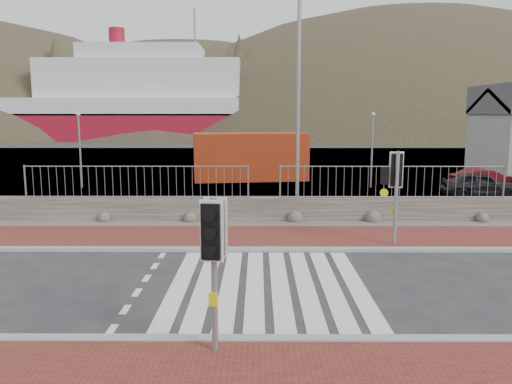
{
  "coord_description": "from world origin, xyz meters",
  "views": [
    {
      "loc": [
        -0.22,
        -11.39,
        4.06
      ],
      "look_at": [
        -0.29,
        3.0,
        1.79
      ],
      "focal_mm": 35.0,
      "sensor_mm": 36.0,
      "label": 1
    }
  ],
  "objects_px": {
    "traffic_signal_near": "(214,243)",
    "car_b": "(485,179)",
    "car_a": "(481,185)",
    "ferry": "(103,105)",
    "traffic_signal_far": "(396,178)",
    "streetlight": "(302,92)",
    "shipping_container": "(250,156)"
  },
  "relations": [
    {
      "from": "ferry",
      "to": "shipping_container",
      "type": "xyz_separation_m",
      "value": [
        23.91,
        -48.55,
        -3.93
      ]
    },
    {
      "from": "traffic_signal_near",
      "to": "shipping_container",
      "type": "distance_m",
      "value": 22.78
    },
    {
      "from": "traffic_signal_near",
      "to": "streetlight",
      "type": "xyz_separation_m",
      "value": [
        2.42,
        11.51,
        2.92
      ]
    },
    {
      "from": "traffic_signal_far",
      "to": "car_a",
      "type": "bearing_deg",
      "value": -123.71
    },
    {
      "from": "ferry",
      "to": "car_a",
      "type": "height_order",
      "value": "ferry"
    },
    {
      "from": "traffic_signal_near",
      "to": "streetlight",
      "type": "height_order",
      "value": "streetlight"
    },
    {
      "from": "traffic_signal_far",
      "to": "shipping_container",
      "type": "bearing_deg",
      "value": -71.2
    },
    {
      "from": "streetlight",
      "to": "traffic_signal_near",
      "type": "bearing_deg",
      "value": -100.1
    },
    {
      "from": "ferry",
      "to": "shipping_container",
      "type": "bearing_deg",
      "value": -63.78
    },
    {
      "from": "streetlight",
      "to": "car_b",
      "type": "relative_size",
      "value": 2.46
    },
    {
      "from": "shipping_container",
      "to": "streetlight",
      "type": "bearing_deg",
      "value": -87.04
    },
    {
      "from": "shipping_container",
      "to": "ferry",
      "type": "bearing_deg",
      "value": 108.09
    },
    {
      "from": "traffic_signal_far",
      "to": "car_a",
      "type": "relative_size",
      "value": 0.81
    },
    {
      "from": "streetlight",
      "to": "ferry",
      "type": "bearing_deg",
      "value": 115.36
    },
    {
      "from": "ferry",
      "to": "traffic_signal_near",
      "type": "distance_m",
      "value": 75.23
    },
    {
      "from": "car_a",
      "to": "ferry",
      "type": "bearing_deg",
      "value": 40.67
    },
    {
      "from": "traffic_signal_near",
      "to": "car_b",
      "type": "distance_m",
      "value": 22.52
    },
    {
      "from": "ferry",
      "to": "traffic_signal_near",
      "type": "bearing_deg",
      "value": -71.62
    },
    {
      "from": "traffic_signal_near",
      "to": "traffic_signal_far",
      "type": "bearing_deg",
      "value": 63.92
    },
    {
      "from": "streetlight",
      "to": "car_a",
      "type": "xyz_separation_m",
      "value": [
        9.18,
        4.65,
        -4.26
      ]
    },
    {
      "from": "traffic_signal_far",
      "to": "streetlight",
      "type": "xyz_separation_m",
      "value": [
        -2.45,
        4.57,
        2.75
      ]
    },
    {
      "from": "traffic_signal_near",
      "to": "car_a",
      "type": "height_order",
      "value": "traffic_signal_near"
    },
    {
      "from": "ferry",
      "to": "streetlight",
      "type": "relative_size",
      "value": 5.77
    },
    {
      "from": "car_a",
      "to": "traffic_signal_near",
      "type": "bearing_deg",
      "value": 152.38
    },
    {
      "from": "traffic_signal_near",
      "to": "car_a",
      "type": "distance_m",
      "value": 19.94
    },
    {
      "from": "ferry",
      "to": "streetlight",
      "type": "bearing_deg",
      "value": -66.41
    },
    {
      "from": "car_b",
      "to": "shipping_container",
      "type": "bearing_deg",
      "value": 66.52
    },
    {
      "from": "shipping_container",
      "to": "car_a",
      "type": "relative_size",
      "value": 1.89
    },
    {
      "from": "traffic_signal_far",
      "to": "car_b",
      "type": "bearing_deg",
      "value": -122.35
    },
    {
      "from": "car_a",
      "to": "car_b",
      "type": "distance_m",
      "value": 2.59
    },
    {
      "from": "streetlight",
      "to": "shipping_container",
      "type": "xyz_separation_m",
      "value": [
        -2.21,
        11.26,
        -3.45
      ]
    },
    {
      "from": "ferry",
      "to": "car_b",
      "type": "xyz_separation_m",
      "value": [
        36.55,
        -52.88,
        -4.78
      ]
    }
  ]
}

